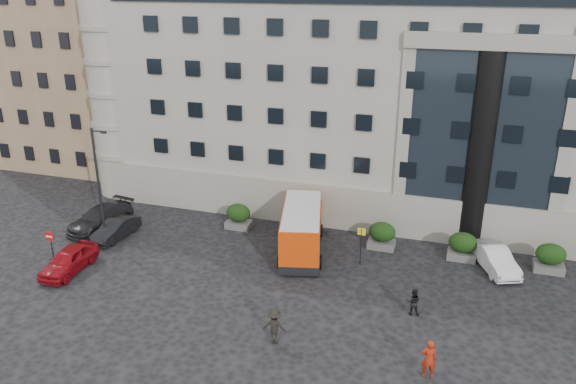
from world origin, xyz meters
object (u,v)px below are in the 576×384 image
parked_car_c (100,218)px  hedge_e (550,258)px  hedge_d (463,246)px  no_entry_sign (50,241)px  hedge_c (382,235)px  bus_stop_sign (361,240)px  parked_car_d (151,176)px  pedestrian_b (413,302)px  hedge_b (307,225)px  street_lamp (99,181)px  parked_car_a (69,260)px  white_taxi (495,258)px  minibus (302,228)px  red_truck (143,168)px  pedestrian_a (429,359)px  pedestrian_c (274,326)px  hedge_a (238,216)px  parked_car_b (116,229)px

parked_car_c → hedge_e: bearing=15.1°
hedge_d → no_entry_sign: (-24.60, -8.84, 0.72)m
hedge_d → hedge_c: bearing=180.0°
bus_stop_sign → parked_car_d: (-20.57, 9.28, -1.11)m
no_entry_sign → pedestrian_b: 22.36m
bus_stop_sign → hedge_d: bearing=24.7°
hedge_b → street_lamp: 14.41m
no_entry_sign → parked_car_a: 1.79m
no_entry_sign → white_taxi: bearing=16.8°
minibus → red_truck: size_ratio=1.21×
pedestrian_a → hedge_d: bearing=-105.2°
parked_car_d → pedestrian_c: 25.93m
white_taxi → pedestrian_c: (-10.56, -11.31, 0.19)m
hedge_d → parked_car_a: bearing=-158.3°
parked_car_c → parked_car_a: bearing=-62.3°
red_truck → bus_stop_sign: bearing=-12.5°
red_truck → parked_car_c: red_truck is taller
minibus → pedestrian_c: (1.59, -9.95, -0.74)m
parked_car_d → hedge_c: bearing=-10.7°
red_truck → pedestrian_a: (25.82, -18.04, -0.67)m
hedge_a → pedestrian_c: (7.00, -12.11, 0.00)m
minibus → pedestrian_a: minibus is taller
hedge_a → street_lamp: (-7.94, -4.80, 3.44)m
pedestrian_c → bus_stop_sign: bearing=-109.9°
parked_car_a → parked_car_d: 16.08m
bus_stop_sign → parked_car_c: size_ratio=0.47×
pedestrian_a → parked_car_c: bearing=-31.3°
parked_car_a → pedestrian_a: (22.01, -3.22, 0.22)m
street_lamp → no_entry_sign: bearing=-104.7°
hedge_e → street_lamp: 29.34m
hedge_a → white_taxi: (17.56, -0.80, -0.19)m
hedge_c → no_entry_sign: 21.33m
parked_car_b → pedestrian_a: 23.52m
hedge_d → street_lamp: (-23.54, -4.80, 3.44)m
minibus → hedge_b: bearing=81.7°
parked_car_b → parked_car_d: parked_car_b is taller
hedge_d → street_lamp: bearing=-168.5°
parked_car_d → pedestrian_b: pedestrian_b is taller
parked_car_a → pedestrian_c: 14.79m
parked_car_d → pedestrian_c: pedestrian_c is taller
minibus → parked_car_a: bearing=-165.4°
parked_car_c → pedestrian_b: parked_car_c is taller
no_entry_sign → white_taxi: (26.56, 8.04, -0.91)m
parked_car_a → pedestrian_a: pedestrian_a is taller
hedge_b → pedestrian_b: bearing=-42.7°
hedge_a → parked_car_c: size_ratio=0.34×
white_taxi → minibus: bearing=162.4°
hedge_d → bus_stop_sign: bearing=-155.3°
hedge_c → pedestrian_c: size_ratio=0.99×
hedge_a → street_lamp: bearing=-148.8°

